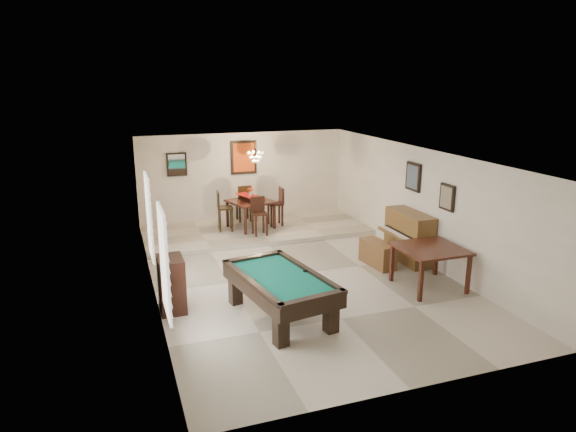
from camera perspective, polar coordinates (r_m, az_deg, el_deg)
ground_plane at (r=11.18m, az=1.02°, el=-6.51°), size 6.00×9.00×0.02m
wall_back at (r=14.96m, az=-4.94°, el=4.26°), size 6.00×0.04×2.60m
wall_front at (r=6.96m, az=14.15°, el=-9.25°), size 6.00×0.04×2.60m
wall_left at (r=10.16m, az=-15.04°, el=-1.48°), size 0.04×9.00×2.60m
wall_right at (r=12.10m, az=14.51°, el=1.21°), size 0.04×9.00×2.60m
ceiling at (r=10.50m, az=1.09°, el=6.84°), size 6.00×9.00×0.04m
dining_step at (r=14.08m, az=-3.55°, el=-1.61°), size 6.00×2.50×0.12m
window_left_front at (r=8.04m, az=-13.60°, el=-5.05°), size 0.06×1.00×1.70m
window_left_rear at (r=10.71m, az=-15.18°, el=-0.08°), size 0.06×1.00×1.70m
pool_table at (r=9.15m, az=-0.85°, el=-8.96°), size 1.60×2.45×0.76m
square_table at (r=10.74m, az=15.41°, el=-5.53°), size 1.24×1.24×0.85m
upright_piano at (r=12.04m, az=12.76°, el=-2.31°), size 0.78×1.39×1.16m
piano_bench at (r=11.77m, az=9.94°, el=-4.14°), size 0.48×1.02×0.55m
apothecary_chest at (r=9.59m, az=-12.82°, el=-7.39°), size 0.45×0.67×1.01m
dining_table at (r=14.03m, az=-4.17°, el=0.44°), size 1.34×1.34×0.88m
flower_vase at (r=13.90m, az=-4.22°, el=2.70°), size 0.19×0.19×0.25m
dining_chair_south at (r=13.35m, az=-3.18°, el=-0.05°), size 0.37×0.37×1.00m
dining_chair_north at (r=14.72m, az=-4.97°, el=1.48°), size 0.40×0.40×1.05m
dining_chair_west at (r=13.82m, az=-6.99°, el=0.57°), size 0.45×0.45×1.08m
dining_chair_east at (r=14.21m, az=-1.43°, el=1.04°), size 0.41×0.41×1.06m
chandelier at (r=13.57m, az=-3.64°, el=7.01°), size 0.44×0.44×0.60m
back_painting at (r=14.82m, az=-4.95°, el=6.51°), size 0.75×0.06×0.95m
back_mirror at (r=14.49m, az=-12.27°, el=5.62°), size 0.55×0.06×0.65m
right_picture_upper at (r=12.20m, az=13.76°, el=4.25°), size 0.06×0.55×0.65m
right_picture_lower at (r=11.20m, az=17.27°, el=2.00°), size 0.06×0.45×0.55m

